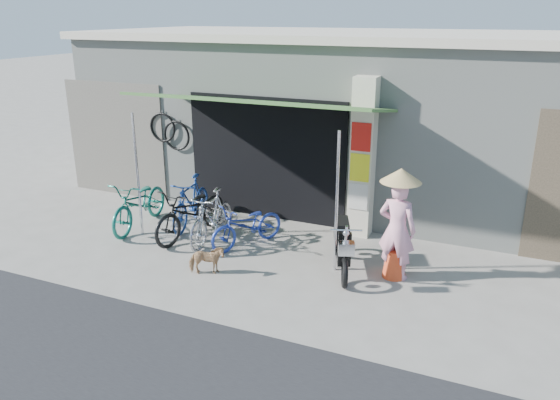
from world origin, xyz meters
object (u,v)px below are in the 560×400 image
at_px(bike_teal, 140,203).
at_px(moped, 342,245).
at_px(bike_blue, 191,202).
at_px(bike_silver, 211,217).
at_px(bike_black, 192,212).
at_px(bike_navy, 248,225).
at_px(nun, 397,225).
at_px(street_dog, 207,260).

bearing_deg(bike_teal, moped, -9.39).
height_order(bike_blue, bike_silver, bike_blue).
relative_size(bike_teal, bike_silver, 1.18).
bearing_deg(bike_teal, bike_blue, 20.22).
relative_size(bike_black, moped, 1.17).
bearing_deg(bike_navy, bike_blue, -169.68).
bearing_deg(moped, bike_black, 155.60).
bearing_deg(nun, bike_navy, 3.03).
height_order(bike_blue, bike_navy, bike_blue).
bearing_deg(street_dog, moped, -88.72).
height_order(bike_navy, nun, nun).
bearing_deg(bike_blue, bike_black, -64.20).
relative_size(bike_silver, moped, 0.99).
relative_size(bike_silver, street_dog, 2.76).
distance_m(bike_blue, moped, 3.40).
relative_size(street_dog, moped, 0.36).
height_order(bike_teal, bike_blue, bike_blue).
bearing_deg(bike_silver, bike_navy, 4.19).
height_order(bike_black, moped, bike_black).
relative_size(bike_blue, street_dog, 2.85).
xyz_separation_m(bike_silver, moped, (2.57, -0.13, -0.05)).
relative_size(bike_silver, nun, 0.89).
relative_size(bike_silver, bike_navy, 1.05).
xyz_separation_m(bike_navy, street_dog, (-0.10, -1.28, -0.16)).
distance_m(bike_navy, nun, 2.77).
distance_m(bike_teal, bike_silver, 1.66).
bearing_deg(moped, bike_blue, 148.12).
distance_m(bike_silver, moped, 2.57).
bearing_deg(bike_black, street_dog, -40.63).
bearing_deg(bike_navy, nun, 23.84).
bearing_deg(bike_black, bike_blue, 133.09).
height_order(bike_black, nun, nun).
relative_size(bike_teal, moped, 1.16).
distance_m(bike_silver, street_dog, 1.37).
distance_m(bike_teal, moped, 4.23).
bearing_deg(bike_navy, bike_black, -151.97).
distance_m(bike_blue, nun, 4.26).
bearing_deg(nun, bike_blue, -1.85).
distance_m(bike_silver, bike_navy, 0.71).
xyz_separation_m(moped, nun, (0.86, 0.06, 0.46)).
height_order(bike_teal, bike_silver, bike_teal).
relative_size(bike_blue, moped, 1.02).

